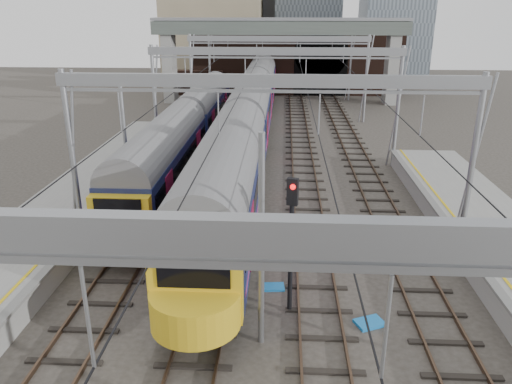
{
  "coord_description": "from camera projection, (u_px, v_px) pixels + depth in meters",
  "views": [
    {
      "loc": [
        0.6,
        -11.6,
        10.25
      ],
      "look_at": [
        -0.59,
        9.6,
        2.4
      ],
      "focal_mm": 35.0,
      "sensor_mm": 36.0,
      "label": 1
    }
  ],
  "objects": [
    {
      "name": "ground",
      "position": [
        258.0,
        384.0,
        14.45
      ],
      "size": [
        160.0,
        160.0,
        0.0
      ],
      "primitive_type": "plane",
      "color": "#38332D",
      "rests_on": "ground"
    },
    {
      "name": "tracks",
      "position": [
        272.0,
        198.0,
        28.49
      ],
      "size": [
        14.4,
        80.0,
        0.22
      ],
      "color": "#4C3828",
      "rests_on": "ground"
    },
    {
      "name": "overhead_line",
      "position": [
        275.0,
        68.0,
        32.29
      ],
      "size": [
        16.8,
        80.0,
        8.0
      ],
      "color": "gray",
      "rests_on": "ground"
    },
    {
      "name": "retaining_wall",
      "position": [
        291.0,
        59.0,
        61.5
      ],
      "size": [
        28.0,
        2.75,
        9.0
      ],
      "color": "black",
      "rests_on": "ground"
    },
    {
      "name": "overbridge",
      "position": [
        280.0,
        37.0,
        55.0
      ],
      "size": [
        28.0,
        3.0,
        9.25
      ],
      "color": "gray",
      "rests_on": "ground"
    },
    {
      "name": "train_main",
      "position": [
        257.0,
        93.0,
        47.48
      ],
      "size": [
        3.01,
        69.48,
        5.1
      ],
      "color": "black",
      "rests_on": "ground"
    },
    {
      "name": "train_second",
      "position": [
        188.0,
        129.0,
        34.44
      ],
      "size": [
        2.63,
        30.5,
        4.59
      ],
      "color": "black",
      "rests_on": "ground"
    },
    {
      "name": "signal_near_centre",
      "position": [
        291.0,
        230.0,
        16.83
      ],
      "size": [
        0.4,
        0.48,
        5.1
      ],
      "rotation": [
        0.0,
        0.0,
        -0.3
      ],
      "color": "black",
      "rests_on": "ground"
    },
    {
      "name": "equip_cover_a",
      "position": [
        274.0,
        287.0,
        19.41
      ],
      "size": [
        0.86,
        0.64,
        0.09
      ],
      "primitive_type": "cube",
      "rotation": [
        0.0,
        0.0,
        0.09
      ],
      "color": "blue",
      "rests_on": "ground"
    },
    {
      "name": "equip_cover_b",
      "position": [
        222.0,
        323.0,
        17.18
      ],
      "size": [
        0.94,
        0.83,
        0.09
      ],
      "primitive_type": "cube",
      "rotation": [
        0.0,
        0.0,
        -0.44
      ],
      "color": "blue",
      "rests_on": "ground"
    },
    {
      "name": "equip_cover_c",
      "position": [
        370.0,
        323.0,
        17.18
      ],
      "size": [
        1.14,
        1.0,
        0.11
      ],
      "primitive_type": "cube",
      "rotation": [
        0.0,
        0.0,
        0.41
      ],
      "color": "blue",
      "rests_on": "ground"
    }
  ]
}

